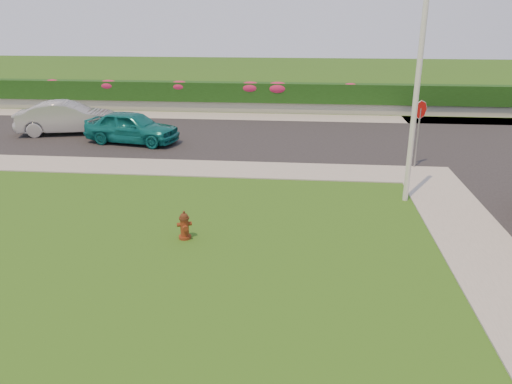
# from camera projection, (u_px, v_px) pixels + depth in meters

# --- Properties ---
(ground) EXTENTS (120.00, 120.00, 0.00)m
(ground) POSITION_uv_depth(u_px,v_px,m) (166.00, 301.00, 9.93)
(ground) COLOR black
(ground) RESTS_ON ground
(street_far) EXTENTS (26.00, 8.00, 0.04)m
(street_far) POSITION_uv_depth(u_px,v_px,m) (142.00, 135.00, 23.51)
(street_far) COLOR black
(street_far) RESTS_ON ground
(sidewalk_far) EXTENTS (24.00, 2.00, 0.04)m
(sidewalk_far) POSITION_uv_depth(u_px,v_px,m) (75.00, 165.00, 18.92)
(sidewalk_far) COLOR gray
(sidewalk_far) RESTS_ON ground
(curb_corner) EXTENTS (2.00, 2.00, 0.04)m
(curb_corner) POSITION_uv_depth(u_px,v_px,m) (426.00, 175.00, 17.71)
(curb_corner) COLOR gray
(curb_corner) RESTS_ON ground
(sidewalk_beyond) EXTENTS (34.00, 2.00, 0.04)m
(sidewalk_beyond) POSITION_uv_depth(u_px,v_px,m) (240.00, 117.00, 27.83)
(sidewalk_beyond) COLOR gray
(sidewalk_beyond) RESTS_ON ground
(retaining_wall) EXTENTS (34.00, 0.40, 0.60)m
(retaining_wall) POSITION_uv_depth(u_px,v_px,m) (243.00, 107.00, 29.14)
(retaining_wall) COLOR gray
(retaining_wall) RESTS_ON ground
(hedge) EXTENTS (32.00, 0.90, 1.10)m
(hedge) POSITION_uv_depth(u_px,v_px,m) (243.00, 92.00, 28.95)
(hedge) COLOR black
(hedge) RESTS_ON retaining_wall
(fire_hydrant) EXTENTS (0.38, 0.37, 0.74)m
(fire_hydrant) POSITION_uv_depth(u_px,v_px,m) (184.00, 226.00, 12.61)
(fire_hydrant) COLOR #591C0D
(fire_hydrant) RESTS_ON ground
(sedan_teal) EXTENTS (4.38, 2.42, 1.41)m
(sedan_teal) POSITION_uv_depth(u_px,v_px,m) (132.00, 127.00, 21.84)
(sedan_teal) COLOR #0D6464
(sedan_teal) RESTS_ON street_far
(sedan_silver) EXTENTS (4.83, 2.69, 1.51)m
(sedan_silver) POSITION_uv_depth(u_px,v_px,m) (68.00, 118.00, 23.58)
(sedan_silver) COLOR #95999C
(sedan_silver) RESTS_ON street_far
(utility_pole) EXTENTS (0.16, 0.16, 6.02)m
(utility_pole) POSITION_uv_depth(u_px,v_px,m) (415.00, 102.00, 14.35)
(utility_pole) COLOR silver
(utility_pole) RESTS_ON ground
(stop_sign) EXTENTS (0.54, 0.44, 2.51)m
(stop_sign) POSITION_uv_depth(u_px,v_px,m) (420.00, 118.00, 17.99)
(stop_sign) COLOR slate
(stop_sign) RESTS_ON ground
(flower_clump_a) EXTENTS (1.05, 0.68, 0.53)m
(flower_clump_a) POSITION_uv_depth(u_px,v_px,m) (53.00, 84.00, 29.81)
(flower_clump_a) COLOR #BA2060
(flower_clump_a) RESTS_ON hedge
(flower_clump_b) EXTENTS (1.27, 0.81, 0.63)m
(flower_clump_b) POSITION_uv_depth(u_px,v_px,m) (109.00, 85.00, 29.50)
(flower_clump_b) COLOR #BA2060
(flower_clump_b) RESTS_ON hedge
(flower_clump_c) EXTENTS (1.25, 0.80, 0.63)m
(flower_clump_c) POSITION_uv_depth(u_px,v_px,m) (180.00, 86.00, 29.10)
(flower_clump_c) COLOR #BA2060
(flower_clump_c) RESTS_ON hedge
(flower_clump_d) EXTENTS (1.35, 0.87, 0.68)m
(flower_clump_d) POSITION_uv_depth(u_px,v_px,m) (250.00, 88.00, 28.72)
(flower_clump_d) COLOR #BA2060
(flower_clump_d) RESTS_ON hedge
(flower_clump_e) EXTENTS (1.43, 0.92, 0.71)m
(flower_clump_e) POSITION_uv_depth(u_px,v_px,m) (278.00, 88.00, 28.58)
(flower_clump_e) COLOR #BA2060
(flower_clump_e) RESTS_ON hedge
(flower_clump_f) EXTENTS (1.03, 0.66, 0.51)m
(flower_clump_f) POSITION_uv_depth(u_px,v_px,m) (350.00, 88.00, 28.17)
(flower_clump_f) COLOR #BA2060
(flower_clump_f) RESTS_ON hedge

